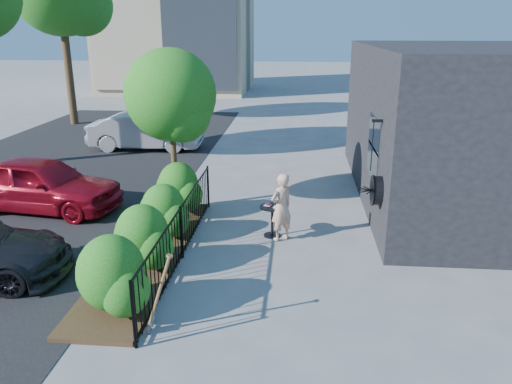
# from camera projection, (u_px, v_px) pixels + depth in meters

# --- Properties ---
(ground) EXTENTS (120.00, 120.00, 0.00)m
(ground) POSITION_uv_depth(u_px,v_px,m) (256.00, 260.00, 9.97)
(ground) COLOR gray
(ground) RESTS_ON ground
(shop_building) EXTENTS (6.22, 9.00, 4.00)m
(shop_building) POSITION_uv_depth(u_px,v_px,m) (478.00, 124.00, 13.14)
(shop_building) COLOR black
(shop_building) RESTS_ON ground
(fence) EXTENTS (0.05, 6.05, 1.10)m
(fence) POSITION_uv_depth(u_px,v_px,m) (181.00, 232.00, 9.92)
(fence) COLOR black
(fence) RESTS_ON ground
(planting_bed) EXTENTS (1.30, 6.00, 0.08)m
(planting_bed) POSITION_uv_depth(u_px,v_px,m) (149.00, 254.00, 10.14)
(planting_bed) COLOR #382616
(planting_bed) RESTS_ON ground
(shrubs) EXTENTS (1.10, 5.60, 1.24)m
(shrubs) POSITION_uv_depth(u_px,v_px,m) (153.00, 223.00, 10.02)
(shrubs) COLOR #265E15
(shrubs) RESTS_ON ground
(patio_tree) EXTENTS (2.20, 2.20, 3.94)m
(patio_tree) POSITION_uv_depth(u_px,v_px,m) (173.00, 101.00, 11.89)
(patio_tree) COLOR #3F2B19
(patio_tree) RESTS_ON ground
(street) EXTENTS (9.00, 30.00, 0.01)m
(street) POSITION_uv_depth(u_px,v_px,m) (7.00, 201.00, 13.38)
(street) COLOR black
(street) RESTS_ON ground
(cafe_table) EXTENTS (0.56, 0.56, 0.75)m
(cafe_table) POSITION_uv_depth(u_px,v_px,m) (272.00, 216.00, 10.99)
(cafe_table) COLOR black
(cafe_table) RESTS_ON ground
(woman) EXTENTS (0.65, 0.64, 1.51)m
(woman) POSITION_uv_depth(u_px,v_px,m) (281.00, 207.00, 10.72)
(woman) COLOR #D2A388
(woman) RESTS_ON ground
(shovel) EXTENTS (0.46, 0.18, 1.36)m
(shovel) POSITION_uv_depth(u_px,v_px,m) (158.00, 298.00, 7.43)
(shovel) COLOR brown
(shovel) RESTS_ON ground
(car_red) EXTENTS (4.20, 2.17, 1.37)m
(car_red) POSITION_uv_depth(u_px,v_px,m) (41.00, 184.00, 12.54)
(car_red) COLOR maroon
(car_red) RESTS_ON ground
(car_silver) EXTENTS (4.23, 1.56, 1.38)m
(car_silver) POSITION_uv_depth(u_px,v_px,m) (146.00, 131.00, 18.84)
(car_silver) COLOR #A2A2A7
(car_silver) RESTS_ON ground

